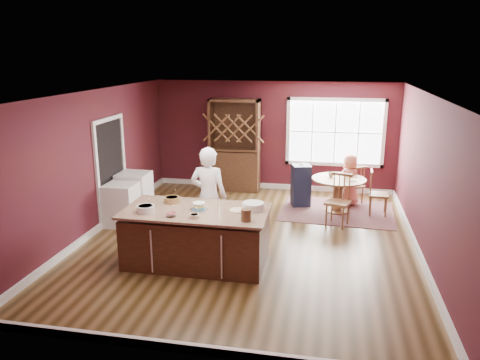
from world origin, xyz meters
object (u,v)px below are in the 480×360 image
dining_table (338,188)px  chair_north (354,184)px  kitchen_island (197,238)px  layer_cake (199,206)px  chair_east (379,193)px  seated_woman (350,180)px  dryer (135,194)px  baker (209,197)px  washer (122,205)px  toddler (305,170)px  chair_south (338,200)px  high_chair (301,184)px  hutch (235,145)px

dining_table → chair_north: (0.37, 0.70, -0.08)m
kitchen_island → layer_cake: 0.54m
chair_east → seated_woman: size_ratio=0.84×
dining_table → kitchen_island: bearing=-126.9°
dryer → chair_north: bearing=20.6°
baker → kitchen_island: bearing=91.1°
layer_cake → chair_east: (3.10, 3.01, -0.49)m
baker → washer: size_ratio=2.10×
toddler → layer_cake: bearing=-113.8°
chair_north → dining_table: bearing=26.9°
dining_table → baker: 3.26m
dining_table → dryer: size_ratio=1.26×
baker → washer: bearing=-15.7°
layer_cake → washer: size_ratio=0.34×
chair_east → toddler: 1.67m
chair_south → high_chair: (-0.81, 1.15, -0.04)m
chair_east → toddler: chair_east is taller
chair_east → seated_woman: seated_woman is taller
dining_table → seated_woman: 0.58m
baker → chair_north: 4.03m
toddler → dryer: (-3.51, -1.39, -0.35)m
chair_east → chair_south: (-0.86, -0.83, 0.04)m
kitchen_island → chair_north: bearing=54.7°
kitchen_island → washer: (-1.96, 1.39, -0.01)m
high_chair → hutch: size_ratio=0.43×
kitchen_island → baker: bearing=89.6°
baker → dryer: size_ratio=1.95×
chair_north → dryer: (-4.62, -1.74, 0.01)m
high_chair → dryer: (-3.43, -1.32, -0.03)m
dining_table → seated_woman: (0.25, 0.52, 0.05)m
hutch → dryer: size_ratio=2.47×
toddler → washer: (-3.51, -2.03, -0.38)m
baker → hutch: hutch is taller
high_chair → washer: bearing=-166.0°
toddler → seated_woman: bearing=9.8°
dining_table → layer_cake: 3.82m
layer_cake → chair_east: bearing=44.2°
kitchen_island → chair_east: 4.36m
toddler → dryer: bearing=-158.4°
layer_cake → hutch: hutch is taller
kitchen_island → toddler: bearing=65.6°
dining_table → toddler: size_ratio=4.46×
high_chair → washer: (-3.43, -1.96, -0.06)m
kitchen_island → chair_south: 3.17m
chair_north → baker: bearing=12.6°
chair_east → dryer: bearing=104.1°
washer → chair_south: bearing=10.8°
baker → chair_east: bearing=-142.9°
hutch → high_chair: bearing=-29.7°
toddler → washer: bearing=-150.0°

